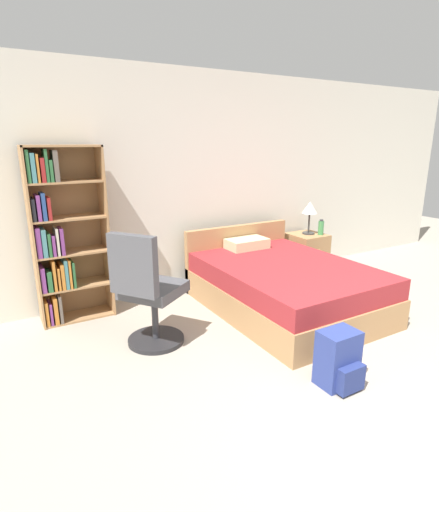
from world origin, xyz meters
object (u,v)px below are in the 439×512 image
(nightstand, at_px, (306,253))
(backpack_blue, at_px, (339,360))
(office_chair, at_px, (148,293))
(bed, at_px, (282,284))
(table_lamp, at_px, (310,210))
(water_bottle, at_px, (321,228))
(bookshelf, at_px, (61,237))

(nightstand, bearing_deg, backpack_blue, -126.93)
(office_chair, bearing_deg, backpack_blue, -51.38)
(bed, height_order, nightstand, bed)
(nightstand, bearing_deg, table_lamp, 21.06)
(nightstand, xyz_separation_m, water_bottle, (0.13, -0.12, 0.38))
(office_chair, relative_size, water_bottle, 5.09)
(nightstand, relative_size, water_bottle, 2.62)
(bookshelf, relative_size, bed, 0.87)
(table_lamp, xyz_separation_m, backpack_blue, (-1.67, -2.20, -0.69))
(table_lamp, bearing_deg, bookshelf, 178.74)
(bed, height_order, office_chair, office_chair)
(office_chair, bearing_deg, bookshelf, 118.01)
(table_lamp, relative_size, backpack_blue, 1.02)
(table_lamp, relative_size, water_bottle, 2.11)
(table_lamp, distance_m, water_bottle, 0.29)
(office_chair, relative_size, backpack_blue, 2.46)
(office_chair, bearing_deg, water_bottle, 15.73)
(bookshelf, height_order, water_bottle, bookshelf)
(bookshelf, height_order, table_lamp, bookshelf)
(office_chair, distance_m, nightstand, 2.83)
(table_lamp, bearing_deg, nightstand, -158.94)
(bookshelf, relative_size, office_chair, 1.63)
(office_chair, distance_m, table_lamp, 2.87)
(bookshelf, xyz_separation_m, table_lamp, (3.21, -0.07, 0.02))
(water_bottle, bearing_deg, backpack_blue, -130.56)
(bed, relative_size, office_chair, 1.87)
(nightstand, distance_m, table_lamp, 0.62)
(office_chair, xyz_separation_m, backpack_blue, (1.03, -1.28, -0.31))
(bed, bearing_deg, table_lamp, 36.24)
(water_bottle, height_order, backpack_blue, water_bottle)
(nightstand, height_order, table_lamp, table_lamp)
(water_bottle, bearing_deg, table_lamp, 131.32)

